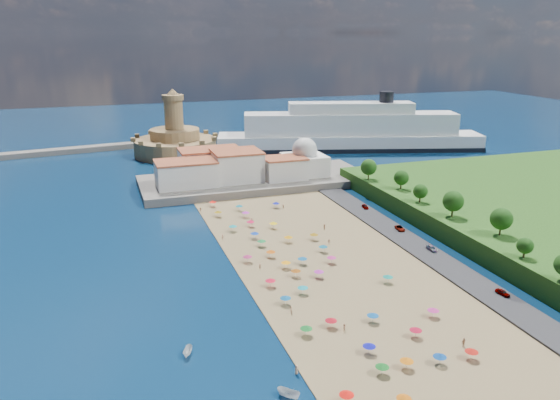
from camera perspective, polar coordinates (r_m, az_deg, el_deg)
name	(u,v)px	position (r m, az deg, el deg)	size (l,w,h in m)	color
ground	(296,255)	(149.02, 1.64, -5.77)	(700.00, 700.00, 0.00)	#071938
terrace	(256,181)	(217.27, -2.57, 2.03)	(90.00, 36.00, 3.00)	#59544C
jetty	(186,166)	(245.98, -9.81, 3.51)	(18.00, 70.00, 2.40)	#59544C
waterfront_buildings	(223,167)	(213.17, -6.01, 3.43)	(57.00, 29.00, 11.00)	silver
domed_building	(304,160)	(219.87, 2.57, 4.22)	(16.00, 16.00, 15.00)	silver
fortress	(175,142)	(273.88, -10.89, 6.01)	(40.00, 40.00, 32.40)	#A08350
cruise_ship	(350,133)	(283.79, 7.33, 6.98)	(135.86, 56.89, 29.61)	black
beach_parasols	(304,266)	(136.87, 2.52, -6.95)	(31.92, 116.26, 2.20)	gray
beachgoers	(289,254)	(146.73, 0.97, -5.67)	(34.57, 98.36, 1.87)	tan
moored_boats	(244,375)	(99.94, -3.83, -17.78)	(17.12, 22.00, 1.64)	white
parked_cars	(413,237)	(162.93, 13.76, -3.73)	(2.70, 71.47, 1.29)	gray
hillside_trees	(451,203)	(167.08, 17.45, -0.29)	(12.05, 110.06, 7.84)	#382314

